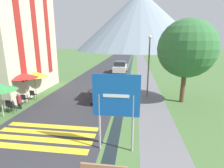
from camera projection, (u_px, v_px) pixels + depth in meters
name	position (u px, v px, depth m)	size (l,w,h in m)	color
ground_plane	(119.00, 77.00, 23.86)	(160.00, 160.00, 0.00)	#476B38
road	(111.00, 66.00, 33.80)	(6.40, 60.00, 0.01)	#2D2D33
footpath	(143.00, 67.00, 33.01)	(2.20, 60.00, 0.01)	slate
drainage_channel	(130.00, 67.00, 33.32)	(0.60, 60.00, 0.00)	black
crosswalk_marking	(44.00, 136.00, 9.24)	(5.44, 2.54, 0.01)	yellow
mountain_distant	(140.00, 21.00, 88.12)	(64.47, 64.47, 28.76)	gray
hotel_building	(7.00, 18.00, 15.71)	(5.56, 8.74, 12.93)	beige
road_sign	(116.00, 102.00, 7.52)	(2.06, 0.11, 3.56)	#9E9EA3
parked_car_near	(104.00, 89.00, 14.94)	(1.73, 4.21, 1.82)	black
parked_car_far	(120.00, 67.00, 27.03)	(2.00, 4.29, 1.82)	silver
cafe_chair_near_right	(9.00, 104.00, 12.36)	(0.40, 0.40, 0.85)	black
cafe_chair_near_left	(11.00, 106.00, 12.09)	(0.40, 0.40, 0.85)	black
cafe_chair_far_left	(33.00, 94.00, 14.74)	(0.40, 0.40, 0.85)	black
cafe_chair_middle	(24.00, 98.00, 13.66)	(0.40, 0.40, 0.85)	black
cafe_umbrella_middle_red	(24.00, 76.00, 13.71)	(2.06, 2.06, 2.43)	#B7B2A8
cafe_umbrella_rear_yellow	(34.00, 74.00, 15.73)	(2.35, 2.35, 2.20)	#B7B2A8
person_seated_near	(19.00, 100.00, 12.76)	(0.32, 0.32, 1.20)	#282833
streetlamp	(149.00, 62.00, 14.98)	(0.28, 0.28, 5.33)	#515156
tree_by_path	(187.00, 49.00, 13.36)	(4.46, 4.46, 6.55)	brown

